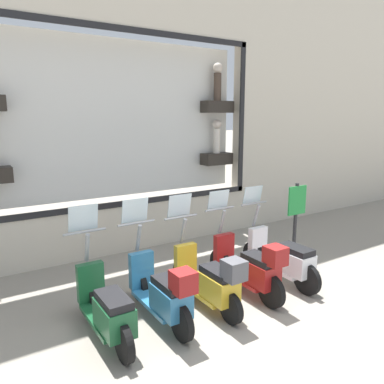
# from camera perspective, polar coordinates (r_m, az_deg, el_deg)

# --- Properties ---
(ground_plane) EXTENTS (120.00, 120.00, 0.00)m
(ground_plane) POSITION_cam_1_polar(r_m,az_deg,el_deg) (5.61, 5.34, -19.19)
(ground_plane) COLOR gray
(building_facade) EXTENTS (1.25, 36.00, 8.23)m
(building_facade) POSITION_cam_1_polar(r_m,az_deg,el_deg) (8.09, -11.00, 20.83)
(building_facade) COLOR beige
(building_facade) RESTS_ON ground_plane
(scooter_white_0) EXTENTS (1.80, 0.60, 1.59)m
(scooter_white_0) POSITION_cam_1_polar(r_m,az_deg,el_deg) (6.77, 13.64, -9.83)
(scooter_white_0) COLOR black
(scooter_white_0) RESTS_ON ground_plane
(scooter_red_1) EXTENTS (1.80, 0.60, 1.59)m
(scooter_red_1) POSITION_cam_1_polar(r_m,az_deg,el_deg) (6.20, 8.86, -11.25)
(scooter_red_1) COLOR black
(scooter_red_1) RESTS_ON ground_plane
(scooter_yellow_2) EXTENTS (1.79, 0.61, 1.61)m
(scooter_yellow_2) POSITION_cam_1_polar(r_m,az_deg,el_deg) (5.74, 2.79, -13.22)
(scooter_yellow_2) COLOR black
(scooter_yellow_2) RESTS_ON ground_plane
(scooter_teal_3) EXTENTS (1.80, 0.60, 1.63)m
(scooter_teal_3) POSITION_cam_1_polar(r_m,az_deg,el_deg) (5.37, -4.43, -14.93)
(scooter_teal_3) COLOR black
(scooter_teal_3) RESTS_ON ground_plane
(scooter_green_4) EXTENTS (1.80, 0.60, 1.64)m
(scooter_green_4) POSITION_cam_1_polar(r_m,az_deg,el_deg) (5.16, -12.90, -16.90)
(scooter_green_4) COLOR black
(scooter_green_4) RESTS_ON ground_plane
(shop_sign_post) EXTENTS (0.36, 0.45, 1.62)m
(shop_sign_post) POSITION_cam_1_polar(r_m,az_deg,el_deg) (7.46, 15.49, -4.39)
(shop_sign_post) COLOR #232326
(shop_sign_post) RESTS_ON ground_plane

